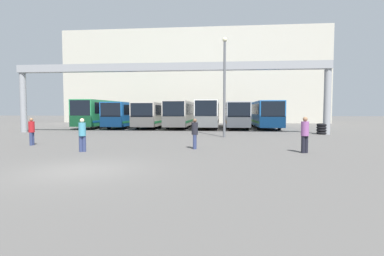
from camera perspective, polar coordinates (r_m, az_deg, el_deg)
The scene contains 16 objects.
ground_plane at distance 11.57m, azimuth -20.44°, elevation -7.55°, with size 200.00×200.00×0.00m, color #514F4C.
building_backdrop at distance 56.77m, azimuth 0.61°, elevation 9.32°, with size 45.42×12.00×15.94m.
overhead_gantry at distance 28.11m, azimuth -4.73°, elevation 10.16°, with size 29.11×0.80×6.46m.
bus_slot_0 at distance 39.90m, azimuth -16.67°, elevation 2.95°, with size 2.52×12.25×3.33m.
bus_slot_1 at distance 37.72m, azimuth -12.53°, elevation 2.74°, with size 2.44×10.09×3.04m.
bus_slot_2 at distance 37.35m, azimuth -7.32°, elevation 2.76°, with size 2.63×11.22×3.00m.
bus_slot_3 at distance 37.05m, azimuth -2.10°, elevation 2.93°, with size 2.52×11.87×3.18m.
bus_slot_4 at distance 36.54m, azimuth 3.13°, elevation 2.99°, with size 2.50×11.45×3.26m.
bus_slot_5 at distance 36.76m, azimuth 8.42°, elevation 2.78°, with size 2.53×11.88×3.05m.
bus_slot_6 at distance 37.03m, azimuth 13.67°, elevation 2.82°, with size 2.63×11.80×3.15m.
pedestrian_near_center at distance 16.07m, azimuth 20.70°, elevation -1.04°, with size 0.38×0.38×1.82m.
pedestrian_mid_right at distance 16.58m, azimuth 0.53°, elevation -0.93°, with size 0.35×0.35×1.69m.
pedestrian_near_right at distance 20.77m, azimuth -28.23°, elevation -0.47°, with size 0.35×0.35×1.69m.
pedestrian_far_center at distance 16.48m, azimuth -20.17°, elevation -1.09°, with size 0.36×0.36×1.73m.
tire_stack at distance 29.10m, azimuth 23.62°, elevation -0.16°, with size 1.04×1.04×0.96m.
lamp_post at distance 24.02m, azimuth 6.21°, elevation 8.49°, with size 0.36×0.36×7.85m.
Camera 1 is at (5.05, -10.18, 2.16)m, focal length 28.00 mm.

